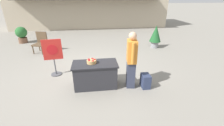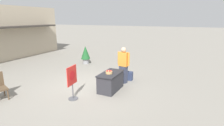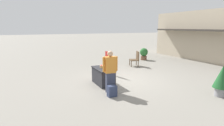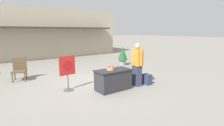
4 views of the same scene
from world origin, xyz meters
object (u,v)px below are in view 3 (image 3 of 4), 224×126
at_px(apple_basket, 103,66).
at_px(poster_board, 108,62).
at_px(backpack, 112,91).
at_px(person_visitor, 110,71).
at_px(patio_chair, 136,58).
at_px(display_table, 103,76).
at_px(potted_plant_near_right, 222,79).
at_px(potted_plant_near_left, 144,53).

height_order(apple_basket, poster_board, poster_board).
height_order(apple_basket, backpack, apple_basket).
xyz_separation_m(person_visitor, patio_chair, (-3.59, 3.59, -0.33)).
bearing_deg(person_visitor, apple_basket, -0.82).
distance_m(person_visitor, poster_board, 2.64).
bearing_deg(patio_chair, display_table, 54.96).
distance_m(patio_chair, potted_plant_near_right, 5.81).
xyz_separation_m(display_table, person_visitor, (1.05, -0.15, 0.48)).
xyz_separation_m(display_table, poster_board, (-1.37, 0.90, 0.33)).
height_order(backpack, poster_board, poster_board).
xyz_separation_m(person_visitor, potted_plant_near_left, (-5.20, 5.45, -0.33)).
distance_m(display_table, apple_basket, 0.44).
bearing_deg(person_visitor, backpack, 171.10).
xyz_separation_m(apple_basket, potted_plant_near_left, (-4.06, 5.27, -0.29)).
height_order(poster_board, patio_chair, poster_board).
relative_size(person_visitor, potted_plant_near_left, 1.78).
relative_size(display_table, potted_plant_near_left, 1.40).
relative_size(apple_basket, potted_plant_near_left, 0.30).
xyz_separation_m(potted_plant_near_left, potted_plant_near_right, (7.41, -1.89, 0.15)).
xyz_separation_m(person_visitor, potted_plant_near_right, (2.21, 3.55, -0.18)).
xyz_separation_m(apple_basket, patio_chair, (-2.45, 3.41, -0.28)).
height_order(person_visitor, potted_plant_near_right, person_visitor).
bearing_deg(person_visitor, display_table, -0.00).
distance_m(poster_board, potted_plant_near_left, 5.21).
distance_m(person_visitor, backpack, 0.79).
distance_m(poster_board, potted_plant_near_right, 5.26).
relative_size(backpack, patio_chair, 0.43).
relative_size(poster_board, potted_plant_near_right, 1.08).
bearing_deg(apple_basket, backpack, -11.25).
height_order(apple_basket, patio_chair, patio_chair).
relative_size(apple_basket, patio_chair, 0.28).
bearing_deg(person_visitor, potted_plant_near_left, -38.18).
distance_m(person_visitor, patio_chair, 5.09).
relative_size(display_table, person_visitor, 0.79).
height_order(display_table, person_visitor, person_visitor).
bearing_deg(display_table, potted_plant_near_left, 128.07).
relative_size(apple_basket, potted_plant_near_right, 0.24).
xyz_separation_m(patio_chair, potted_plant_near_left, (-1.61, 1.85, -0.01)).
bearing_deg(potted_plant_near_left, display_table, -51.93).
bearing_deg(patio_chair, apple_basket, 54.19).
xyz_separation_m(display_table, potted_plant_near_right, (3.26, 3.40, 0.29)).
bearing_deg(poster_board, potted_plant_near_left, -154.53).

